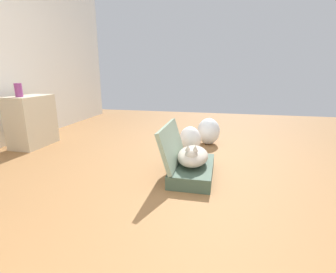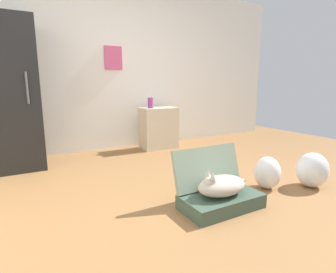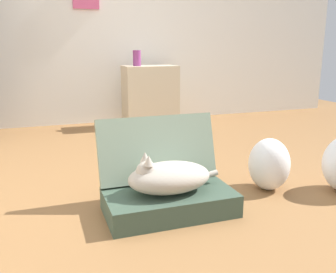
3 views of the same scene
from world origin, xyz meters
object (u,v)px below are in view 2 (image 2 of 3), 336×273
(suitcase_base, at_px, (221,201))
(cat, at_px, (221,185))
(plastic_bag_white, at_px, (267,173))
(plastic_bag_clear, at_px, (312,170))
(refrigerator, at_px, (8,95))
(side_table, at_px, (159,128))
(vase_tall, at_px, (150,103))

(suitcase_base, distance_m, cat, 0.14)
(plastic_bag_white, relative_size, plastic_bag_clear, 0.91)
(refrigerator, relative_size, side_table, 2.73)
(vase_tall, bearing_deg, cat, -100.62)
(plastic_bag_white, xyz_separation_m, refrigerator, (-2.19, 2.00, 0.73))
(plastic_bag_clear, bearing_deg, plastic_bag_white, 155.34)
(refrigerator, bearing_deg, vase_tall, 1.44)
(cat, bearing_deg, refrigerator, 125.15)
(vase_tall, bearing_deg, suitcase_base, -100.39)
(refrigerator, xyz_separation_m, side_table, (2.04, 0.05, -0.57))
(plastic_bag_clear, bearing_deg, refrigerator, 139.94)
(suitcase_base, bearing_deg, side_table, 76.02)
(vase_tall, bearing_deg, plastic_bag_white, -81.96)
(plastic_bag_clear, bearing_deg, side_table, 104.28)
(vase_tall, bearing_deg, refrigerator, -178.56)
(cat, distance_m, plastic_bag_clear, 1.13)
(cat, xyz_separation_m, plastic_bag_clear, (1.12, -0.08, -0.03))
(plastic_bag_white, distance_m, side_table, 2.07)
(cat, bearing_deg, plastic_bag_clear, -4.03)
(side_table, relative_size, vase_tall, 4.02)
(plastic_bag_white, bearing_deg, suitcase_base, -170.38)
(refrigerator, relative_size, vase_tall, 10.97)
(suitcase_base, distance_m, side_table, 2.25)
(plastic_bag_clear, xyz_separation_m, side_table, (-0.57, 2.25, 0.15))
(plastic_bag_white, bearing_deg, side_table, 94.10)
(refrigerator, distance_m, side_table, 2.12)
(plastic_bag_white, distance_m, vase_tall, 2.15)
(refrigerator, height_order, side_table, refrigerator)
(cat, bearing_deg, vase_tall, 79.38)
(plastic_bag_white, xyz_separation_m, vase_tall, (-0.29, 2.05, 0.58))
(cat, xyz_separation_m, vase_tall, (0.41, 2.17, 0.53))
(suitcase_base, height_order, plastic_bag_clear, plastic_bag_clear)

